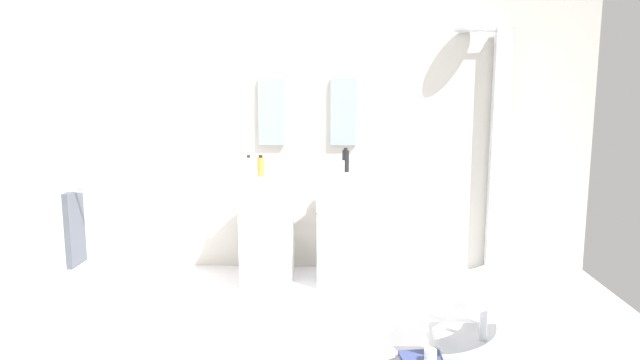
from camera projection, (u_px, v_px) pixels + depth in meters
name	position (u px, v px, depth m)	size (l,w,h in m)	color
ground_plane	(292.00, 350.00, 3.49)	(4.80, 3.60, 0.04)	silver
rear_partition	(308.00, 120.00, 4.91)	(4.80, 0.10, 2.60)	beige
pedestal_sink_left	(267.00, 226.00, 4.62)	(0.43, 0.43, 0.99)	white
pedestal_sink_right	(343.00, 227.00, 4.60)	(0.43, 0.43, 0.99)	white
vanity_mirror_left	(271.00, 112.00, 4.84)	(0.22, 0.03, 0.57)	#8C9EA8
vanity_mirror_right	(343.00, 112.00, 4.81)	(0.22, 0.03, 0.57)	#8C9EA8
shower_column	(497.00, 147.00, 4.76)	(0.49, 0.24, 2.05)	#B7BABF
lounge_chair	(485.00, 294.00, 3.40)	(1.10, 1.10, 0.65)	#B7BABF
towel_rack	(71.00, 231.00, 3.77)	(0.37, 0.22, 0.95)	#B7BABF
magazine_navy	(422.00, 360.00, 3.27)	(0.24, 0.19, 0.03)	navy
coffee_mug	(430.00, 359.00, 3.20)	(0.07, 0.07, 0.11)	white
soap_bottle_amber	(261.00, 167.00, 4.44)	(0.05, 0.05, 0.17)	#C68C38
soap_bottle_black	(346.00, 161.00, 4.66)	(0.06, 0.06, 0.20)	black
soap_bottle_clear	(249.00, 165.00, 4.58)	(0.05, 0.05, 0.15)	silver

